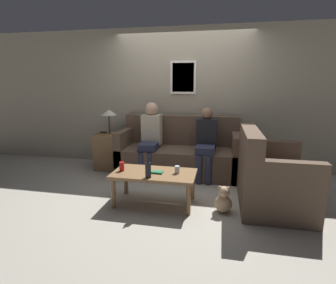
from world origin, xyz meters
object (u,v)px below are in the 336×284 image
at_px(coffee_table, 154,177).
at_px(teddy_bear, 223,201).
at_px(person_left, 150,135).
at_px(couch_side, 270,180).
at_px(drinking_glass, 177,170).
at_px(wine_bottle, 148,170).
at_px(person_right, 206,140).
at_px(couch_main, 179,154).

xyz_separation_m(coffee_table, teddy_bear, (0.92, -0.06, -0.23)).
bearing_deg(teddy_bear, person_left, 136.06).
distance_m(couch_side, drinking_glass, 1.23).
bearing_deg(person_left, drinking_glass, -59.52).
relative_size(drinking_glass, teddy_bear, 0.29).
distance_m(wine_bottle, person_right, 1.49).
height_order(couch_side, person_left, person_left).
relative_size(couch_main, person_left, 1.67).
bearing_deg(person_left, teddy_bear, -43.94).
height_order(coffee_table, person_right, person_right).
distance_m(wine_bottle, person_left, 1.43).
height_order(person_right, teddy_bear, person_right).
bearing_deg(drinking_glass, teddy_bear, -8.59).
height_order(coffee_table, drinking_glass, drinking_glass).
distance_m(couch_side, person_right, 1.29).
xyz_separation_m(couch_main, couch_side, (1.39, -1.05, 0.00)).
bearing_deg(coffee_table, teddy_bear, -3.84).
height_order(couch_side, teddy_bear, couch_side).
height_order(wine_bottle, teddy_bear, wine_bottle).
distance_m(couch_main, couch_side, 1.74).
relative_size(drinking_glass, person_right, 0.08).
height_order(drinking_glass, teddy_bear, drinking_glass).
bearing_deg(person_right, drinking_glass, -105.14).
bearing_deg(drinking_glass, wine_bottle, -144.78).
relative_size(coffee_table, person_left, 0.87).
height_order(person_left, person_right, person_left).
distance_m(coffee_table, person_right, 1.32).
distance_m(wine_bottle, drinking_glass, 0.41).
bearing_deg(person_left, wine_bottle, -75.86).
bearing_deg(person_right, teddy_bear, -75.55).
xyz_separation_m(couch_side, person_right, (-0.90, 0.87, 0.30)).
relative_size(wine_bottle, person_right, 0.23).
relative_size(couch_main, teddy_bear, 6.16).
bearing_deg(teddy_bear, drinking_glass, 171.41).
bearing_deg(wine_bottle, person_left, 104.14).
distance_m(coffee_table, person_left, 1.28).
relative_size(couch_main, wine_bottle, 7.68).
xyz_separation_m(drinking_glass, person_right, (0.30, 1.11, 0.17)).
distance_m(coffee_table, drinking_glass, 0.33).
relative_size(coffee_table, drinking_glass, 11.14).
xyz_separation_m(person_left, teddy_bear, (1.29, -1.24, -0.55)).
distance_m(couch_side, person_left, 2.11).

